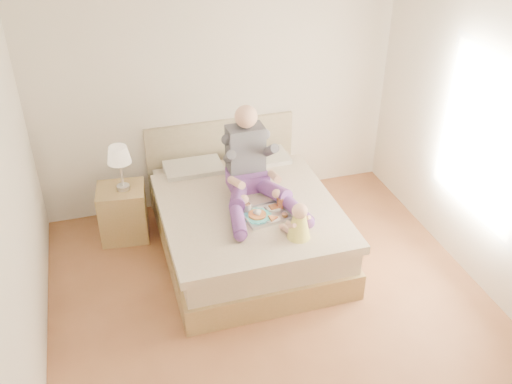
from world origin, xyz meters
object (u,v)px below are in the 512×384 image
object	(u,v)px
bed	(244,220)
adult	(251,170)
baby	(298,224)
nightstand	(123,213)
tray	(266,213)

from	to	relation	value
bed	adult	distance (m)	0.57
bed	baby	world-z (taller)	bed
adult	bed	bearing A→B (deg)	-164.40
bed	nightstand	distance (m)	1.30
adult	baby	size ratio (longest dim) A/B	3.12
nightstand	adult	bearing A→B (deg)	-14.75
bed	nightstand	world-z (taller)	bed
adult	baby	world-z (taller)	adult
bed	adult	world-z (taller)	adult
nightstand	adult	world-z (taller)	adult
adult	tray	bearing A→B (deg)	-88.08
nightstand	tray	bearing A→B (deg)	-28.56
nightstand	adult	xyz separation A→B (m)	(1.27, -0.50, 0.58)
nightstand	baby	size ratio (longest dim) A/B	1.69
baby	bed	bearing A→B (deg)	84.37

